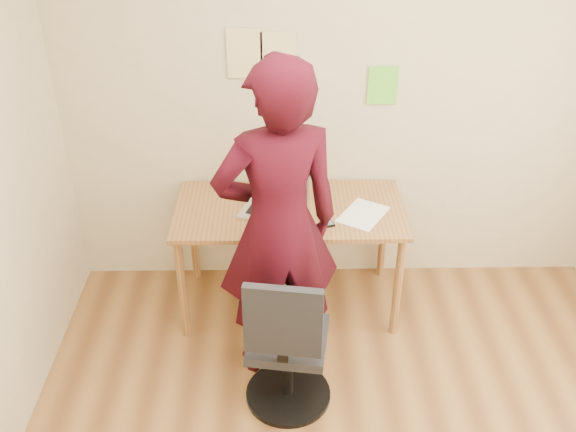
{
  "coord_description": "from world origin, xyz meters",
  "views": [
    {
      "loc": [
        -0.39,
        -1.97,
        2.77
      ],
      "look_at": [
        -0.34,
        0.95,
        0.95
      ],
      "focal_mm": 40.0,
      "sensor_mm": 36.0,
      "label": 1
    }
  ],
  "objects_px": {
    "office_chair": "(287,351)",
    "phone": "(326,221)",
    "laptop": "(275,201)",
    "desk": "(289,220)",
    "person": "(278,227)"
  },
  "relations": [
    {
      "from": "laptop",
      "to": "phone",
      "type": "height_order",
      "value": "laptop"
    },
    {
      "from": "phone",
      "to": "person",
      "type": "distance_m",
      "value": 0.5
    },
    {
      "from": "desk",
      "to": "laptop",
      "type": "distance_m",
      "value": 0.17
    },
    {
      "from": "desk",
      "to": "laptop",
      "type": "height_order",
      "value": "laptop"
    },
    {
      "from": "desk",
      "to": "person",
      "type": "xyz_separation_m",
      "value": [
        -0.07,
        -0.52,
        0.29
      ]
    },
    {
      "from": "desk",
      "to": "phone",
      "type": "distance_m",
      "value": 0.29
    },
    {
      "from": "phone",
      "to": "person",
      "type": "height_order",
      "value": "person"
    },
    {
      "from": "desk",
      "to": "office_chair",
      "type": "relative_size",
      "value": 1.53
    },
    {
      "from": "desk",
      "to": "laptop",
      "type": "xyz_separation_m",
      "value": [
        -0.09,
        -0.0,
        0.14
      ]
    },
    {
      "from": "office_chair",
      "to": "person",
      "type": "distance_m",
      "value": 0.66
    },
    {
      "from": "desk",
      "to": "laptop",
      "type": "bearing_deg",
      "value": -176.95
    },
    {
      "from": "person",
      "to": "desk",
      "type": "bearing_deg",
      "value": -112.35
    },
    {
      "from": "desk",
      "to": "person",
      "type": "height_order",
      "value": "person"
    },
    {
      "from": "office_chair",
      "to": "phone",
      "type": "bearing_deg",
      "value": 79.57
    },
    {
      "from": "laptop",
      "to": "office_chair",
      "type": "relative_size",
      "value": 0.49
    }
  ]
}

